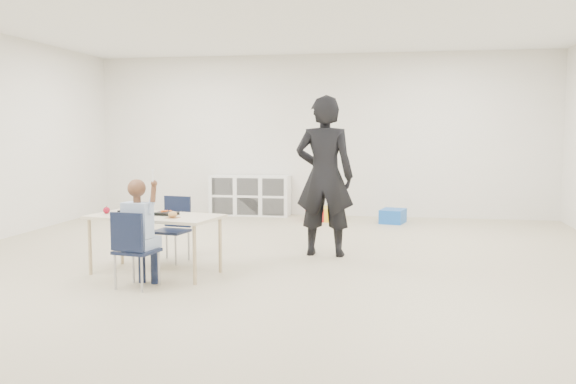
% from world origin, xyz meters
% --- Properties ---
extents(room, '(9.00, 9.02, 2.80)m').
position_xyz_m(room, '(0.00, 0.00, 1.40)').
color(room, '#B9AB8E').
rests_on(room, ground).
extents(table, '(1.43, 0.89, 0.61)m').
position_xyz_m(table, '(-1.13, -0.20, 0.31)').
color(table, beige).
rests_on(table, ground).
extents(chair_near, '(0.41, 0.39, 0.73)m').
position_xyz_m(chair_near, '(-1.08, -0.78, 0.37)').
color(chair_near, black).
rests_on(chair_near, ground).
extents(chair_far, '(0.41, 0.39, 0.73)m').
position_xyz_m(chair_far, '(-1.18, 0.37, 0.37)').
color(chair_far, black).
rests_on(chair_far, ground).
extents(child, '(0.57, 0.57, 1.16)m').
position_xyz_m(child, '(-1.08, -0.78, 0.58)').
color(child, '#A2BBDC').
rests_on(child, chair_near).
extents(lunch_tray_near, '(0.24, 0.20, 0.03)m').
position_xyz_m(lunch_tray_near, '(-1.02, -0.17, 0.63)').
color(lunch_tray_near, black).
rests_on(lunch_tray_near, table).
extents(lunch_tray_far, '(0.24, 0.20, 0.03)m').
position_xyz_m(lunch_tray_far, '(-1.46, -0.07, 0.63)').
color(lunch_tray_far, black).
rests_on(lunch_tray_far, table).
extents(milk_carton, '(0.08, 0.08, 0.10)m').
position_xyz_m(milk_carton, '(-1.15, -0.33, 0.66)').
color(milk_carton, white).
rests_on(milk_carton, table).
extents(bread_roll, '(0.09, 0.09, 0.07)m').
position_xyz_m(bread_roll, '(-0.88, -0.36, 0.64)').
color(bread_roll, tan).
rests_on(bread_roll, table).
extents(apple_near, '(0.07, 0.07, 0.07)m').
position_xyz_m(apple_near, '(-1.24, -0.12, 0.65)').
color(apple_near, maroon).
rests_on(apple_near, table).
extents(apple_far, '(0.07, 0.07, 0.07)m').
position_xyz_m(apple_far, '(-1.67, -0.18, 0.65)').
color(apple_far, maroon).
rests_on(apple_far, table).
extents(cubby_shelf, '(1.40, 0.40, 0.70)m').
position_xyz_m(cubby_shelf, '(-1.20, 4.28, 0.35)').
color(cubby_shelf, white).
rests_on(cubby_shelf, ground).
extents(adult, '(0.70, 0.48, 1.89)m').
position_xyz_m(adult, '(0.48, 1.03, 0.94)').
color(adult, black).
rests_on(adult, ground).
extents(bin_red, '(0.34, 0.43, 0.21)m').
position_xyz_m(bin_red, '(0.04, 3.85, 0.10)').
color(bin_red, red).
rests_on(bin_red, ground).
extents(bin_yellow, '(0.43, 0.51, 0.22)m').
position_xyz_m(bin_yellow, '(0.18, 3.87, 0.11)').
color(bin_yellow, yellow).
rests_on(bin_yellow, ground).
extents(bin_blue, '(0.45, 0.53, 0.22)m').
position_xyz_m(bin_blue, '(1.28, 3.79, 0.11)').
color(bin_blue, blue).
rests_on(bin_blue, ground).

